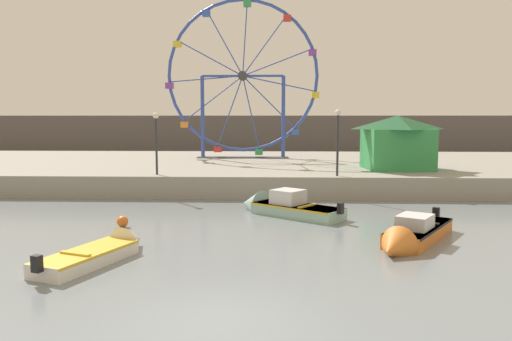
% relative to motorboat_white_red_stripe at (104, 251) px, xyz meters
% --- Properties ---
extents(ground_plane, '(240.00, 240.00, 0.00)m').
position_rel_motorboat_white_red_stripe_xyz_m(ground_plane, '(3.96, -4.55, -0.23)').
color(ground_plane, slate).
extents(quay_promenade, '(110.00, 19.64, 1.18)m').
position_rel_motorboat_white_red_stripe_xyz_m(quay_promenade, '(3.96, 20.84, 0.36)').
color(quay_promenade, gray).
rests_on(quay_promenade, ground_plane).
extents(distant_town_skyline, '(140.00, 3.00, 4.40)m').
position_rel_motorboat_white_red_stripe_xyz_m(distant_town_skyline, '(3.96, 42.36, 1.97)').
color(distant_town_skyline, '#564C47').
rests_on(distant_town_skyline, ground_plane).
extents(motorboat_white_red_stripe, '(2.60, 4.43, 1.11)m').
position_rel_motorboat_white_red_stripe_xyz_m(motorboat_white_red_stripe, '(0.00, 0.00, 0.00)').
color(motorboat_white_red_stripe, silver).
rests_on(motorboat_white_red_stripe, ground_plane).
extents(motorboat_orange_hull, '(3.81, 5.04, 1.30)m').
position_rel_motorboat_white_red_stripe_xyz_m(motorboat_orange_hull, '(9.72, 2.03, 0.09)').
color(motorboat_orange_hull, orange).
rests_on(motorboat_orange_hull, ground_plane).
extents(motorboat_seafoam, '(4.90, 4.27, 1.56)m').
position_rel_motorboat_white_red_stripe_xyz_m(motorboat_seafoam, '(5.42, 7.25, 0.11)').
color(motorboat_seafoam, '#93BCAD').
rests_on(motorboat_seafoam, ground_plane).
extents(ferris_wheel_blue_frame, '(11.44, 1.20, 11.74)m').
position_rel_motorboat_white_red_stripe_xyz_m(ferris_wheel_blue_frame, '(2.75, 23.33, 6.84)').
color(ferris_wheel_blue_frame, '#334CA8').
rests_on(ferris_wheel_blue_frame, quay_promenade).
extents(carnival_booth_green_kiosk, '(4.21, 3.97, 3.16)m').
position_rel_motorboat_white_red_stripe_xyz_m(carnival_booth_green_kiosk, '(12.36, 15.37, 2.59)').
color(carnival_booth_green_kiosk, '#33934C').
rests_on(carnival_booth_green_kiosk, quay_promenade).
extents(promenade_lamp_near, '(0.32, 0.32, 3.31)m').
position_rel_motorboat_white_red_stripe_xyz_m(promenade_lamp_near, '(-1.17, 12.05, 3.16)').
color(promenade_lamp_near, '#2D2D33').
rests_on(promenade_lamp_near, quay_promenade).
extents(promenade_lamp_far, '(0.32, 0.32, 3.47)m').
position_rel_motorboat_white_red_stripe_xyz_m(promenade_lamp_far, '(8.43, 11.80, 3.25)').
color(promenade_lamp_far, '#2D2D33').
rests_on(promenade_lamp_far, quay_promenade).
extents(mooring_buoy_orange, '(0.44, 0.44, 0.44)m').
position_rel_motorboat_white_red_stripe_xyz_m(mooring_buoy_orange, '(-0.74, 4.33, -0.01)').
color(mooring_buoy_orange, orange).
rests_on(mooring_buoy_orange, ground_plane).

